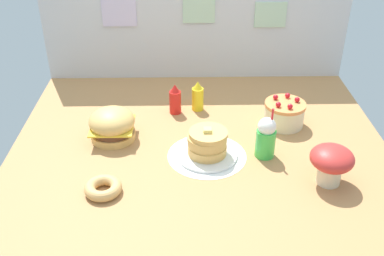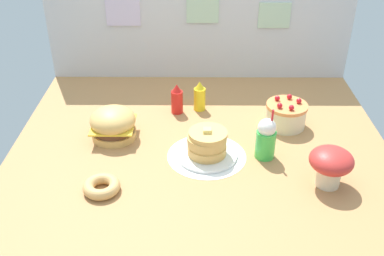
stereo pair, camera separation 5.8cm
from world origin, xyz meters
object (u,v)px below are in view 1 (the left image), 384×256
Objects in this scene: ketchup_bottle at (175,100)px; mustard_bottle at (198,97)px; burger at (112,125)px; donut_pink_glaze at (103,188)px; cream_soda_cup at (266,138)px; layer_cake at (284,113)px; pancake_stack at (207,145)px; mushroom_stool at (331,161)px.

ketchup_bottle and mustard_bottle have the same top height.
burger reaches higher than donut_pink_glaze.
cream_soda_cup is 1.61× the size of donut_pink_glaze.
mustard_bottle reaches higher than layer_cake.
pancake_stack is at bearing -179.63° from cream_soda_cup.
layer_cake is at bearing 32.09° from donut_pink_glaze.
pancake_stack is 1.13× the size of cream_soda_cup.
cream_soda_cup is at bearing -56.60° from mustard_bottle.
burger is 0.78× the size of pancake_stack.
mushroom_stool reaches higher than ketchup_bottle.
mushroom_stool is at bearing 3.09° from donut_pink_glaze.
cream_soda_cup is (0.33, 0.00, 0.05)m from pancake_stack.
cream_soda_cup reaches higher than ketchup_bottle.
mustard_bottle reaches higher than donut_pink_glaze.
cream_soda_cup is at bearing -117.03° from layer_cake.
pancake_stack is 0.68m from mushroom_stool.
mustard_bottle is at bearing 15.25° from ketchup_bottle.
layer_cake is at bearing 7.61° from burger.
pancake_stack is 1.55× the size of mushroom_stool.
pancake_stack is 0.56m from mustard_bottle.
burger is at bearing 159.12° from mushroom_stool.
pancake_stack is at bearing -86.33° from mustard_bottle.
pancake_stack is at bearing -19.81° from burger.
mustard_bottle is 0.67× the size of cream_soda_cup.
ketchup_bottle reaches higher than burger.
ketchup_bottle is 0.91m from donut_pink_glaze.
mustard_bottle is 0.67m from cream_soda_cup.
cream_soda_cup reaches higher than mustard_bottle.
burger is 1.06× the size of layer_cake.
burger is 1.43× the size of donut_pink_glaze.
layer_cake is 1.25× the size of mustard_bottle.
mustard_bottle is at bearing 158.66° from layer_cake.
donut_pink_glaze is at bearing -150.11° from pancake_stack.
ketchup_bottle is 0.67× the size of cream_soda_cup.
layer_cake is 1.25m from donut_pink_glaze.
cream_soda_cup is at bearing 19.85° from donut_pink_glaze.
mustard_bottle is 1.02m from donut_pink_glaze.
burger is 1.33× the size of ketchup_bottle.
burger is at bearing -146.11° from mustard_bottle.
burger is 1.28m from mushroom_stool.
layer_cake is 0.62m from mushroom_stool.
burger is 0.92m from cream_soda_cup.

